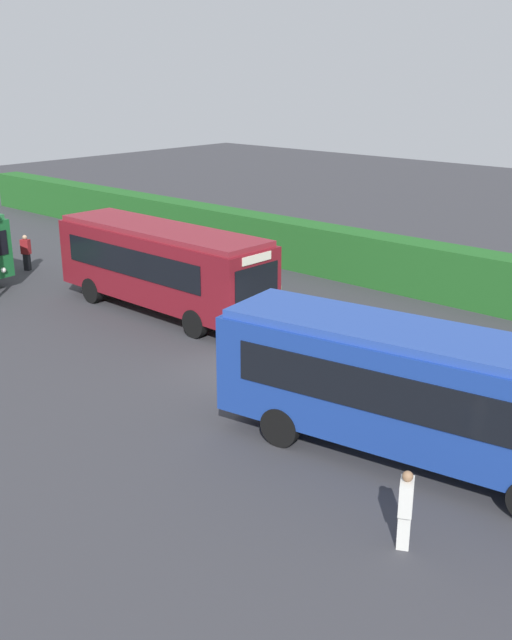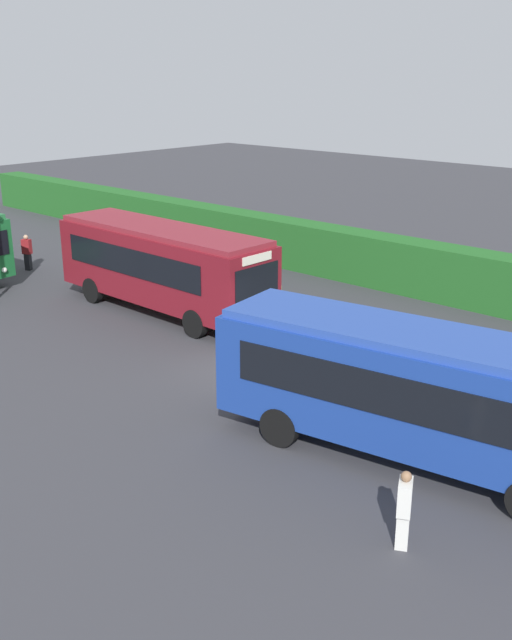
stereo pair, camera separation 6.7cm
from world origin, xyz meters
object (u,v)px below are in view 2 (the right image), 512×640
(bus_blue, at_px, (417,388))
(person_center, at_px, (275,301))
(person_right, at_px, (404,508))
(bus_maroon, at_px, (163,264))
(person_left, at_px, (27,252))

(bus_blue, xyz_separation_m, person_center, (-8.83, 5.26, -0.98))
(person_right, bearing_deg, bus_maroon, -52.45)
(bus_blue, distance_m, person_right, 3.59)
(bus_maroon, height_order, person_left, bus_maroon)
(person_left, bearing_deg, person_center, 71.88)
(bus_maroon, distance_m, person_center, 4.51)
(bus_maroon, bearing_deg, person_left, -178.60)
(person_right, bearing_deg, bus_blue, -90.22)
(person_left, height_order, person_right, person_right)
(person_center, height_order, person_right, person_center)
(person_left, relative_size, person_center, 1.00)
(bus_blue, bearing_deg, person_right, -71.14)
(bus_maroon, xyz_separation_m, person_right, (14.48, -6.58, -1.02))
(bus_blue, height_order, person_left, bus_blue)
(person_left, bearing_deg, bus_blue, 55.16)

